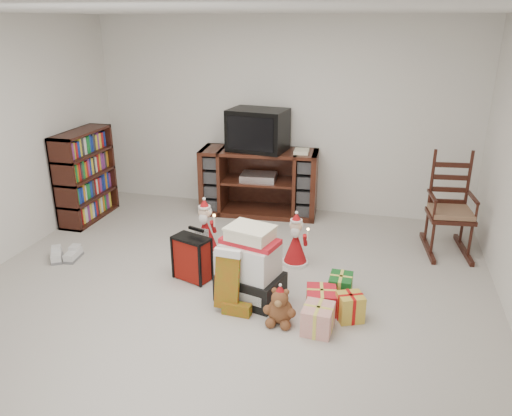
{
  "coord_description": "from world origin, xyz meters",
  "views": [
    {
      "loc": [
        1.32,
        -3.86,
        2.44
      ],
      "look_at": [
        0.16,
        0.6,
        0.69
      ],
      "focal_mm": 35.0,
      "sensor_mm": 36.0,
      "label": 1
    }
  ],
  "objects": [
    {
      "name": "room",
      "position": [
        0.0,
        0.0,
        1.25
      ],
      "size": [
        5.01,
        5.01,
        2.51
      ],
      "color": "#B0AAA1",
      "rests_on": "ground"
    },
    {
      "name": "gift_cluster",
      "position": [
        0.99,
        -0.0,
        0.12
      ],
      "size": [
        0.53,
        0.82,
        0.25
      ],
      "color": "red",
      "rests_on": "floor"
    },
    {
      "name": "mrs_claus_figurine",
      "position": [
        -0.5,
        0.9,
        0.24
      ],
      "size": [
        0.3,
        0.29,
        0.62
      ],
      "color": "#A11115",
      "rests_on": "floor"
    },
    {
      "name": "crt_television",
      "position": [
        -0.23,
        2.19,
        1.13
      ],
      "size": [
        0.77,
        0.6,
        0.52
      ],
      "rotation": [
        0.0,
        0.0,
        -0.13
      ],
      "color": "black",
      "rests_on": "tv_stand"
    },
    {
      "name": "teddy_bear",
      "position": [
        0.6,
        -0.27,
        0.14
      ],
      "size": [
        0.22,
        0.19,
        0.33
      ],
      "color": "brown",
      "rests_on": "floor"
    },
    {
      "name": "tv_stand",
      "position": [
        -0.22,
        2.2,
        0.43
      ],
      "size": [
        1.55,
        0.66,
        0.86
      ],
      "rotation": [
        0.0,
        0.0,
        0.08
      ],
      "color": "#452013",
      "rests_on": "floor"
    },
    {
      "name": "gift_pile",
      "position": [
        0.25,
        0.04,
        0.31
      ],
      "size": [
        0.65,
        0.54,
        0.71
      ],
      "rotation": [
        0.0,
        0.0,
        -0.26
      ],
      "color": "black",
      "rests_on": "floor"
    },
    {
      "name": "stocking",
      "position": [
        0.11,
        -0.2,
        0.3
      ],
      "size": [
        0.28,
        0.13,
        0.6
      ],
      "primitive_type": null,
      "rotation": [
        0.0,
        0.0,
        -0.05
      ],
      "color": "#0D7D15",
      "rests_on": "floor"
    },
    {
      "name": "sneaker_pair",
      "position": [
        -1.9,
        0.31,
        0.05
      ],
      "size": [
        0.37,
        0.29,
        0.1
      ],
      "rotation": [
        0.0,
        0.0,
        0.39
      ],
      "color": "silver",
      "rests_on": "floor"
    },
    {
      "name": "rocking_chair",
      "position": [
        2.1,
        1.65,
        0.39
      ],
      "size": [
        0.55,
        0.81,
        1.15
      ],
      "rotation": [
        0.0,
        0.0,
        0.12
      ],
      "color": "#33140D",
      "rests_on": "floor"
    },
    {
      "name": "santa_figurine",
      "position": [
        0.52,
        0.84,
        0.22
      ],
      "size": [
        0.29,
        0.27,
        0.59
      ],
      "color": "#A11115",
      "rests_on": "floor"
    },
    {
      "name": "bookshelf",
      "position": [
        -2.31,
        1.47,
        0.55
      ],
      "size": [
        0.31,
        0.94,
        1.15
      ],
      "color": "#33140D",
      "rests_on": "floor"
    },
    {
      "name": "red_suitcase",
      "position": [
        -0.41,
        0.26,
        0.23
      ],
      "size": [
        0.39,
        0.29,
        0.53
      ],
      "rotation": [
        0.0,
        0.0,
        -0.33
      ],
      "color": "maroon",
      "rests_on": "floor"
    }
  ]
}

